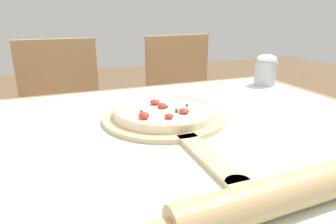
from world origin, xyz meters
TOP-DOWN VIEW (x-y plane):
  - dining_table at (0.00, 0.00)m, footprint 1.20×1.04m
  - towel_cloth at (0.00, 0.00)m, footprint 1.12×0.96m
  - pizza_peel at (-0.03, 0.09)m, footprint 0.33×0.55m
  - pizza at (-0.03, 0.12)m, footprint 0.28×0.28m
  - rolling_pin at (-0.02, -0.31)m, footprint 0.42×0.07m
  - chair_left at (-0.28, 0.87)m, footprint 0.41×0.41m
  - chair_right at (0.37, 0.87)m, footprint 0.44×0.44m
  - flour_cup at (0.48, 0.35)m, footprint 0.08×0.08m

SIDE VIEW (x-z plane):
  - chair_left at x=-0.28m, z-range 0.07..0.98m
  - chair_right at x=0.37m, z-range 0.07..0.98m
  - dining_table at x=0.00m, z-range 0.27..1.01m
  - towel_cloth at x=0.00m, z-range 0.74..0.75m
  - pizza_peel at x=-0.03m, z-range 0.75..0.76m
  - pizza at x=-0.03m, z-range 0.76..0.79m
  - rolling_pin at x=-0.02m, z-range 0.75..0.80m
  - flour_cup at x=0.48m, z-range 0.75..0.87m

